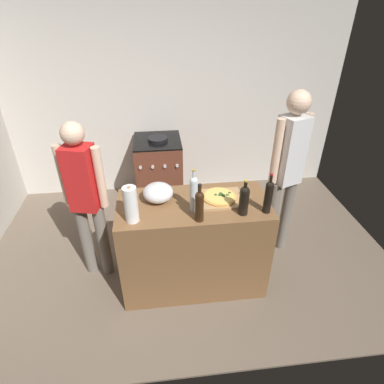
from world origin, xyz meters
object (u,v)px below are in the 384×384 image
at_px(paper_towel_roll, 131,205).
at_px(stove, 159,171).
at_px(wine_bottle_dark, 268,196).
at_px(person_in_stripes, 85,195).
at_px(person_in_red, 287,167).
at_px(wine_bottle_clear, 194,192).
at_px(wine_bottle_green, 244,199).
at_px(pizza, 219,197).
at_px(mixing_bowl, 158,193).
at_px(wine_bottle_amber, 199,205).

xyz_separation_m(paper_towel_roll, stove, (0.23, 1.67, -0.61)).
bearing_deg(wine_bottle_dark, stove, 116.74).
relative_size(person_in_stripes, person_in_red, 0.91).
height_order(wine_bottle_clear, wine_bottle_green, wine_bottle_clear).
bearing_deg(pizza, mixing_bowl, 174.77).
relative_size(pizza, wine_bottle_dark, 0.84).
xyz_separation_m(pizza, wine_bottle_amber, (-0.21, -0.27, 0.11)).
bearing_deg(wine_bottle_dark, person_in_red, 55.41).
xyz_separation_m(wine_bottle_amber, stove, (-0.29, 1.72, -0.61)).
relative_size(pizza, paper_towel_roll, 0.97).
relative_size(paper_towel_roll, wine_bottle_green, 0.98).
bearing_deg(wine_bottle_clear, paper_towel_roll, -170.29).
distance_m(mixing_bowl, paper_towel_roll, 0.34).
relative_size(wine_bottle_amber, wine_bottle_green, 1.05).
height_order(pizza, paper_towel_roll, paper_towel_roll).
distance_m(paper_towel_roll, person_in_red, 1.53).
distance_m(wine_bottle_dark, stove, 1.98).
xyz_separation_m(wine_bottle_dark, wine_bottle_amber, (-0.56, -0.05, -0.01)).
bearing_deg(paper_towel_roll, wine_bottle_dark, -0.43).
bearing_deg(stove, paper_towel_roll, -97.81).
xyz_separation_m(paper_towel_roll, person_in_red, (1.44, 0.52, -0.04)).
distance_m(mixing_bowl, wine_bottle_amber, 0.45).
relative_size(paper_towel_roll, person_in_red, 0.17).
bearing_deg(paper_towel_roll, wine_bottle_green, -0.69).
distance_m(paper_towel_roll, stove, 1.79).
relative_size(wine_bottle_clear, person_in_red, 0.22).
bearing_deg(mixing_bowl, pizza, -5.23).
bearing_deg(stove, pizza, -71.06).
height_order(stove, person_in_red, person_in_red).
relative_size(mixing_bowl, wine_bottle_clear, 0.68).
distance_m(wine_bottle_amber, wine_bottle_green, 0.36).
relative_size(pizza, wine_bottle_green, 0.95).
bearing_deg(person_in_stripes, stove, 62.39).
relative_size(pizza, wine_bottle_amber, 0.91).
height_order(paper_towel_roll, wine_bottle_clear, wine_bottle_clear).
relative_size(wine_bottle_clear, wine_bottle_green, 1.21).
bearing_deg(wine_bottle_green, wine_bottle_dark, 0.74).
relative_size(wine_bottle_amber, stove, 0.35).
distance_m(wine_bottle_clear, person_in_stripes, 0.99).
distance_m(pizza, wine_bottle_clear, 0.30).
height_order(wine_bottle_clear, stove, wine_bottle_clear).
relative_size(wine_bottle_dark, wine_bottle_clear, 0.93).
relative_size(wine_bottle_dark, person_in_stripes, 0.22).
bearing_deg(paper_towel_roll, wine_bottle_clear, 9.71).
bearing_deg(stove, wine_bottle_green, -68.87).
bearing_deg(wine_bottle_dark, pizza, 147.60).
xyz_separation_m(wine_bottle_dark, wine_bottle_green, (-0.20, -0.00, -0.02)).
xyz_separation_m(wine_bottle_dark, stove, (-0.84, 1.67, -0.62)).
relative_size(wine_bottle_green, stove, 0.34).
relative_size(mixing_bowl, wine_bottle_dark, 0.74).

